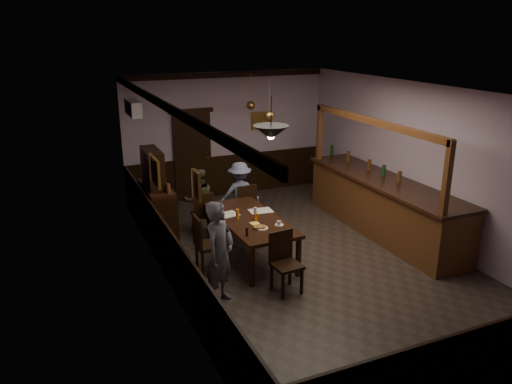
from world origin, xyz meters
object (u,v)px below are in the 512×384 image
chair_side (204,242)px  bar_counter (383,204)px  person_seated_right (240,194)px  soda_can (256,217)px  person_standing (219,253)px  pendant_iron (271,133)px  sideboard (157,203)px  chair_far_left (203,212)px  chair_near (284,259)px  chair_far_right (245,204)px  pendant_brass_mid (269,116)px  dining_table (250,221)px  person_seated_left (199,200)px  pendant_brass_far (251,105)px  coffee_cup (279,223)px

chair_side → bar_counter: (3.81, 0.22, 0.05)m
person_seated_right → soda_can: bearing=85.3°
person_seated_right → bar_counter: 2.92m
person_standing → pendant_iron: size_ratio=2.39×
sideboard → bar_counter: bearing=-20.5°
chair_far_left → chair_near: bearing=104.4°
chair_near → soda_can: 1.21m
person_standing → bar_counter: (3.91, 1.27, -0.21)m
chair_far_right → pendant_brass_mid: pendant_brass_mid is taller
bar_counter → pendant_iron: (-2.87, -0.80, 1.84)m
person_seated_right → soda_can: 1.75m
chair_far_right → person_standing: (-1.45, -2.55, 0.28)m
sideboard → chair_far_right: bearing=-9.4°
chair_far_right → bar_counter: bar_counter is taller
dining_table → person_seated_left: 1.61m
sideboard → pendant_brass_far: 3.21m
pendant_iron → chair_side: bearing=148.2°
person_seated_left → sideboard: sideboard is taller
bar_counter → pendant_iron: pendant_iron is taller
dining_table → coffee_cup: coffee_cup is taller
chair_far_right → person_seated_right: size_ratio=0.71×
person_seated_right → pendant_brass_far: (0.77, 1.23, 1.62)m
person_standing → person_seated_right: bearing=23.1°
chair_far_right → person_seated_right: 0.32m
chair_side → coffee_cup: 1.30m
person_standing → person_seated_right: 3.18m
person_standing → pendant_brass_far: pendant_brass_far is taller
person_standing → dining_table: bearing=11.3°
coffee_cup → pendant_iron: (-0.29, -0.26, 1.64)m
chair_far_left → chair_near: 2.63m
chair_far_left → pendant_iron: size_ratio=1.36×
bar_counter → person_standing: bearing=-162.0°
dining_table → sideboard: size_ratio=1.24×
soda_can → pendant_brass_far: bearing=68.7°
person_seated_right → coffee_cup: size_ratio=16.84×
chair_far_right → person_seated_right: person_seated_right is taller
dining_table → coffee_cup: 0.63m
coffee_cup → bar_counter: bar_counter is taller
pendant_iron → pendant_brass_mid: same height
person_seated_right → person_standing: bearing=70.5°
dining_table → pendant_brass_far: (1.19, 2.78, 1.61)m
coffee_cup → pendant_brass_mid: size_ratio=0.10×
chair_side → person_standing: (-0.10, -1.05, 0.26)m
dining_table → soda_can: bearing=-71.0°
pendant_iron → pendant_brass_mid: size_ratio=0.83×
person_seated_left → pendant_brass_far: pendant_brass_far is taller
chair_near → coffee_cup: (0.29, 0.78, 0.27)m
person_seated_right → coffee_cup: 2.10m
person_seated_left → soda_can: person_seated_left is taller
coffee_cup → bar_counter: (2.58, 0.54, -0.20)m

